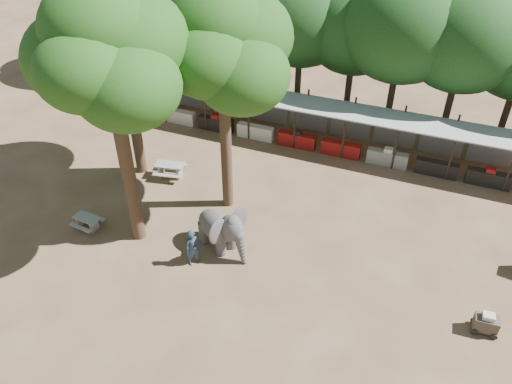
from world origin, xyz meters
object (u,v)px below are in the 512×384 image
at_px(yard_tree_center, 106,54).
at_px(cart_front, 486,323).
at_px(elephant, 222,229).
at_px(handler, 193,248).
at_px(yard_tree_back, 221,46).
at_px(yard_tree_left, 119,30).
at_px(picnic_table_far, 170,169).
at_px(picnic_table_near, 87,221).

height_order(yard_tree_center, cart_front, yard_tree_center).
xyz_separation_m(elephant, handler, (-0.80, -1.45, -0.23)).
bearing_deg(handler, yard_tree_back, 49.66).
relative_size(yard_tree_left, picnic_table_far, 5.78).
bearing_deg(picnic_table_far, handler, -63.05).
relative_size(picnic_table_near, cart_front, 1.41).
relative_size(handler, picnic_table_far, 1.01).
bearing_deg(yard_tree_center, picnic_table_far, 101.44).
bearing_deg(yard_tree_center, cart_front, 0.03).
bearing_deg(picnic_table_near, yard_tree_back, 46.66).
xyz_separation_m(yard_tree_center, cart_front, (16.10, 0.01, -8.72)).
bearing_deg(yard_tree_center, handler, -14.11).
xyz_separation_m(yard_tree_back, cart_front, (13.10, -3.99, -8.05)).
xyz_separation_m(elephant, picnic_table_far, (-5.32, 4.32, -0.65)).
relative_size(yard_tree_center, picnic_table_far, 6.32).
distance_m(elephant, cart_front, 11.80).
height_order(elephant, picnic_table_near, elephant).
xyz_separation_m(picnic_table_far, cart_front, (17.09, -4.88, -0.05)).
relative_size(yard_tree_center, picnic_table_near, 8.17).
height_order(handler, cart_front, handler).
bearing_deg(picnic_table_near, handler, 4.56).
relative_size(yard_tree_back, elephant, 3.56).
distance_m(elephant, handler, 1.67).
bearing_deg(yard_tree_back, yard_tree_center, -126.86).
relative_size(yard_tree_center, yard_tree_back, 1.06).
bearing_deg(yard_tree_center, yard_tree_left, 120.96).
bearing_deg(yard_tree_left, handler, -42.02).
height_order(yard_tree_left, cart_front, yard_tree_left).
distance_m(handler, picnic_table_far, 7.35).
xyz_separation_m(yard_tree_center, picnic_table_far, (-0.99, 4.88, -8.67)).
height_order(yard_tree_back, elephant, yard_tree_back).
xyz_separation_m(yard_tree_left, elephant, (7.33, -4.44, -7.01)).
xyz_separation_m(handler, cart_front, (12.56, 0.90, -0.47)).
distance_m(yard_tree_center, cart_front, 18.31).
bearing_deg(cart_front, picnic_table_near, 178.73).
distance_m(yard_tree_center, yard_tree_back, 5.04).
bearing_deg(picnic_table_far, cart_front, -27.06).
bearing_deg(yard_tree_left, elephant, -31.18).
bearing_deg(handler, cart_front, -42.52).
bearing_deg(cart_front, picnic_table_far, 160.85).
xyz_separation_m(yard_tree_left, handler, (6.54, -5.89, -7.24)).
distance_m(yard_tree_center, picnic_table_near, 9.17).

